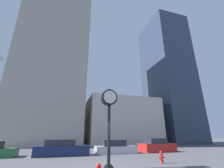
{
  "coord_description": "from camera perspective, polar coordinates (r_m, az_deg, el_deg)",
  "views": [
    {
      "loc": [
        -1.92,
        -7.94,
        1.76
      ],
      "look_at": [
        3.77,
        10.8,
        8.5
      ],
      "focal_mm": 24.0,
      "sensor_mm": 36.0,
      "label": 1
    }
  ],
  "objects": [
    {
      "name": "building_glass_modern",
      "position": [
        43.44,
        20.18,
        2.38
      ],
      "size": [
        9.05,
        12.0,
        33.45
      ],
      "color": "#2D384C",
      "rests_on": "ground_plane"
    },
    {
      "name": "building_storefront_row",
      "position": [
        34.06,
        2.98,
        -14.24
      ],
      "size": [
        14.45,
        12.0,
        9.14
      ],
      "color": "beige",
      "rests_on": "ground_plane"
    },
    {
      "name": "street_clock",
      "position": [
        9.46,
        -1.17,
        -9.42
      ],
      "size": [
        0.99,
        0.56,
        4.65
      ],
      "color": "black",
      "rests_on": "ground_plane"
    },
    {
      "name": "building_tall_tower",
      "position": [
        35.4,
        -21.2,
        7.2
      ],
      "size": [
        13.25,
        12.0,
        33.23
      ],
      "color": "#ADA393",
      "rests_on": "ground_plane"
    },
    {
      "name": "car_red",
      "position": [
        19.21,
        16.65,
        -21.69
      ],
      "size": [
        4.03,
        2.15,
        1.44
      ],
      "rotation": [
        0.0,
        0.0,
        0.05
      ],
      "color": "red",
      "rests_on": "ground_plane"
    },
    {
      "name": "car_silver",
      "position": [
        16.98,
        1.1,
        -23.06
      ],
      "size": [
        4.27,
        2.01,
        1.33
      ],
      "rotation": [
        0.0,
        0.0,
        -0.03
      ],
      "color": "#BCBCC1",
      "rests_on": "ground_plane"
    },
    {
      "name": "fire_hydrant_far",
      "position": [
        11.72,
        18.31,
        -24.83
      ],
      "size": [
        0.46,
        0.2,
        0.77
      ],
      "color": "red",
      "rests_on": "ground_plane"
    },
    {
      "name": "car_navy",
      "position": [
        15.73,
        -18.51,
        -22.34
      ],
      "size": [
        4.79,
        1.88,
        1.4
      ],
      "rotation": [
        0.0,
        0.0,
        -0.01
      ],
      "color": "#19234C",
      "rests_on": "ground_plane"
    }
  ]
}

